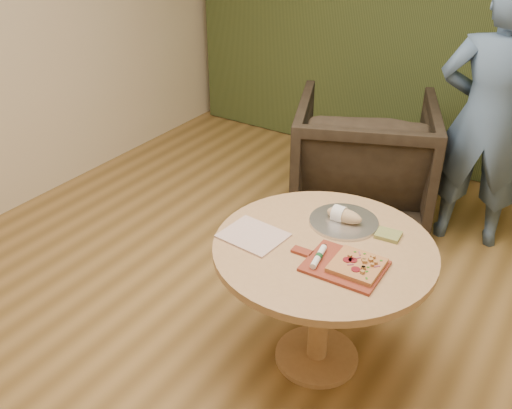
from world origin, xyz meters
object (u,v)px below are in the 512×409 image
Objects in this scene: flatbread_pizza at (357,265)px; pedestal_table at (323,269)px; armchair at (364,153)px; person_standing at (487,118)px; cutlery_roll at (319,257)px; serving_tray at (344,222)px; bread_roll at (343,215)px; pizza_paddle at (343,265)px.

pedestal_table is at bearing 155.54° from flatbread_pizza.
armchair is (-0.68, 1.67, -0.27)m from flatbread_pizza.
armchair is at bearing -7.43° from person_standing.
cutlery_roll reaches higher than serving_tray.
bread_roll is at bearing 85.54° from armchair.
flatbread_pizza is 1.17× the size of bread_roll.
flatbread_pizza is at bearing -24.46° from pedestal_table.
cutlery_roll is at bearing -167.34° from pizza_paddle.
bread_roll reaches higher than pedestal_table.
person_standing is (0.34, 1.44, 0.13)m from bread_roll.
person_standing is at bearing 83.05° from pizza_paddle.
cutlery_roll is 1.80m from armchair.
bread_roll is 1.43m from armchair.
pizza_paddle is 0.24× the size of person_standing.
cutlery_roll is at bearing 83.52° from armchair.
cutlery_roll is 0.20× the size of armchair.
bread_roll is at bearing 114.46° from pizza_paddle.
pedestal_table is 0.30m from bread_roll.
serving_tray is (-0.23, 0.34, -0.02)m from flatbread_pizza.
cutlery_roll is 1.84m from person_standing.
cutlery_roll reaches higher than pedestal_table.
pedestal_table is 1.07× the size of armchair.
person_standing reaches higher than flatbread_pizza.
cutlery_roll is 0.38m from bread_roll.
armchair reaches higher than serving_tray.
cutlery_roll is 1.03× the size of bread_roll.
cutlery_roll is at bearing -166.73° from flatbread_pizza.
serving_tray is (-0.01, 0.24, 0.15)m from pedestal_table.
person_standing is (0.11, 1.78, 0.14)m from flatbread_pizza.
pizza_paddle is at bearing 69.34° from person_standing.
pedestal_table is at bearing 95.45° from cutlery_roll.
cutlery_roll is at bearing -82.44° from serving_tray.
serving_tray reaches higher than pizza_paddle.
bread_roll is (-0.01, 0.00, 0.04)m from serving_tray.
person_standing is at bearing 76.97° from serving_tray.
cutlery_roll is 0.56× the size of serving_tray.
serving_tray is 0.19× the size of person_standing.
serving_tray is at bearing -0.00° from bread_roll.
serving_tray reaches higher than pedestal_table.
pizza_paddle is 0.07m from flatbread_pizza.
pedestal_table is at bearing -87.25° from serving_tray.
serving_tray is 1.84× the size of bread_roll.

